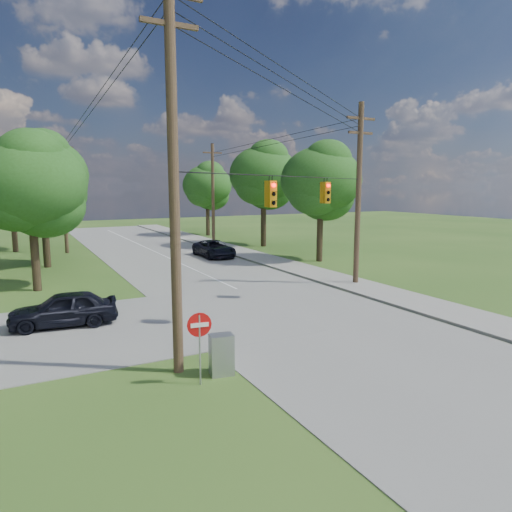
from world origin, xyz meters
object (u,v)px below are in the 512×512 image
pole_north_e (213,193)px  control_cabinet (222,355)px  pole_north_w (64,194)px  car_cross_dark (64,309)px  car_main_north (214,249)px  pole_ne (358,192)px  do_not_enter_sign (199,332)px  pole_sw (173,171)px

pole_north_e → control_cabinet: size_ratio=7.80×
pole_north_w → car_cross_dark: size_ratio=2.35×
pole_north_w → car_main_north: pole_north_w is taller
pole_ne → pole_north_e: (-0.00, 22.00, -0.34)m
pole_north_w → car_cross_dark: (-2.32, -22.89, -4.37)m
car_main_north → control_cabinet: size_ratio=3.83×
pole_north_e → control_cabinet: bearing=-112.2°
pole_north_e → control_cabinet: (-12.40, -30.46, -4.49)m
pole_north_e → do_not_enter_sign: bearing=-113.2°
pole_sw → pole_north_w: 29.62m
pole_ne → pole_north_w: bearing=122.3°
do_not_enter_sign → pole_north_w: bearing=99.2°
pole_sw → pole_north_e: size_ratio=1.20×
pole_north_w → car_main_north: (10.50, -8.29, -4.42)m
pole_north_e → car_cross_dark: 28.39m
pole_north_w → pole_north_e: bearing=0.0°
do_not_enter_sign → pole_ne: bearing=41.7°
pole_sw → control_cabinet: bearing=-38.0°
pole_ne → car_cross_dark: pole_ne is taller
pole_ne → control_cabinet: bearing=-145.7°
car_main_north → pole_sw: bearing=-116.1°
control_cabinet → pole_sw: bearing=151.8°
pole_sw → control_cabinet: (1.10, -0.86, -5.59)m
car_main_north → pole_north_e: bearing=67.0°
pole_ne → pole_north_e: bearing=90.0°
car_cross_dark → control_cabinet: car_cross_dark is taller
pole_north_w → car_cross_dark: pole_north_w is taller
pole_ne → car_cross_dark: (-16.22, -0.89, -4.71)m
pole_north_w → car_main_north: size_ratio=2.03×
pole_north_w → control_cabinet: size_ratio=7.80×
pole_north_w → car_cross_dark: 23.42m
pole_sw → do_not_enter_sign: 4.79m
car_cross_dark → do_not_enter_sign: (2.97, -7.94, 0.85)m
pole_ne → control_cabinet: size_ratio=8.19×
pole_sw → do_not_enter_sign: (0.26, -1.23, -4.62)m
car_cross_dark → car_main_north: car_cross_dark is taller
control_cabinet → pole_ne: bearing=44.1°
pole_ne → car_main_north: bearing=103.9°
pole_ne → pole_north_w: (-13.90, 22.00, -0.34)m
pole_ne → car_main_north: 14.90m
pole_sw → car_main_north: size_ratio=2.44×
car_cross_dark → do_not_enter_sign: size_ratio=1.95×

